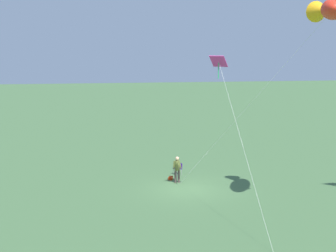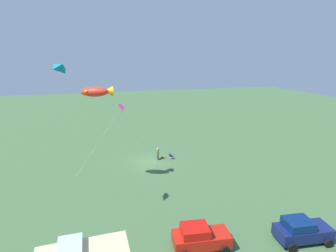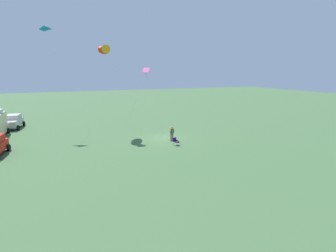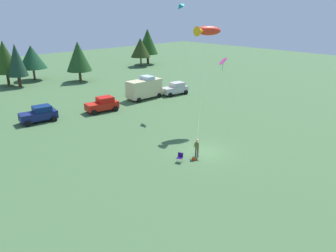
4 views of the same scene
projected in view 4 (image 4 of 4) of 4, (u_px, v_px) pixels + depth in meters
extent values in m
plane|color=#41643B|center=(203.00, 151.00, 31.13)|extent=(160.00, 160.00, 0.00)
cylinder|color=brown|center=(198.00, 153.00, 29.72)|extent=(0.14, 0.14, 0.85)
cylinder|color=brown|center=(196.00, 152.00, 29.85)|extent=(0.14, 0.14, 0.85)
cylinder|color=brown|center=(197.00, 145.00, 29.53)|extent=(0.38, 0.38, 0.62)
sphere|color=tan|center=(197.00, 140.00, 29.38)|extent=(0.24, 0.24, 0.24)
cylinder|color=brown|center=(198.00, 146.00, 29.36)|extent=(0.11, 0.15, 0.56)
cylinder|color=brown|center=(195.00, 145.00, 29.60)|extent=(0.12, 0.25, 0.55)
cube|color=navy|center=(180.00, 158.00, 28.79)|extent=(0.64, 0.64, 0.04)
cube|color=navy|center=(181.00, 155.00, 28.91)|extent=(0.24, 0.45, 0.40)
cylinder|color=#A5A8AD|center=(181.00, 161.00, 28.60)|extent=(0.03, 0.03, 0.42)
cylinder|color=#A5A8AD|center=(177.00, 160.00, 28.75)|extent=(0.03, 0.03, 0.42)
cylinder|color=#A5A8AD|center=(183.00, 159.00, 28.97)|extent=(0.03, 0.03, 0.42)
cylinder|color=#A5A8AD|center=(178.00, 158.00, 29.11)|extent=(0.03, 0.03, 0.42)
cube|color=#BC310F|center=(194.00, 159.00, 29.20)|extent=(0.39, 0.34, 0.22)
cube|color=#121D50|center=(38.00, 116.00, 38.97)|extent=(4.40, 2.32, 0.90)
cube|color=#092154|center=(42.00, 109.00, 38.99)|extent=(2.20, 1.90, 0.65)
cylinder|color=black|center=(49.00, 115.00, 40.71)|extent=(0.70, 0.31, 0.68)
cylinder|color=black|center=(54.00, 119.00, 39.20)|extent=(0.70, 0.31, 0.68)
cylinder|color=black|center=(24.00, 119.00, 39.04)|extent=(0.70, 0.31, 0.68)
cylinder|color=black|center=(28.00, 124.00, 37.53)|extent=(0.70, 0.31, 0.68)
cube|color=red|center=(102.00, 106.00, 42.95)|extent=(4.41, 2.36, 0.90)
cube|color=red|center=(105.00, 99.00, 42.97)|extent=(2.21, 1.92, 0.65)
cylinder|color=black|center=(109.00, 105.00, 44.69)|extent=(0.70, 0.31, 0.68)
cylinder|color=black|center=(116.00, 109.00, 43.17)|extent=(0.70, 0.31, 0.68)
cylinder|color=black|center=(88.00, 109.00, 43.04)|extent=(0.70, 0.31, 0.68)
cylinder|color=black|center=(94.00, 113.00, 41.52)|extent=(0.70, 0.31, 0.68)
cube|color=beige|center=(144.00, 88.00, 48.91)|extent=(5.40, 2.20, 2.50)
cube|color=silver|center=(147.00, 78.00, 48.82)|extent=(1.40, 2.02, 0.50)
cylinder|color=black|center=(149.00, 93.00, 51.40)|extent=(0.68, 0.22, 0.68)
cylinder|color=black|center=(159.00, 96.00, 49.77)|extent=(0.68, 0.22, 0.68)
cylinder|color=black|center=(129.00, 97.00, 48.89)|extent=(0.68, 0.22, 0.68)
cylinder|color=black|center=(139.00, 100.00, 47.26)|extent=(0.68, 0.22, 0.68)
cube|color=beige|center=(175.00, 90.00, 51.47)|extent=(4.41, 2.36, 0.90)
cube|color=#BAB7B8|center=(177.00, 84.00, 51.48)|extent=(2.21, 1.91, 0.65)
cylinder|color=black|center=(178.00, 90.00, 53.20)|extent=(0.70, 0.31, 0.68)
cylinder|color=black|center=(186.00, 92.00, 51.68)|extent=(0.70, 0.31, 0.68)
cylinder|color=black|center=(163.00, 93.00, 51.55)|extent=(0.70, 0.31, 0.68)
cylinder|color=black|center=(170.00, 95.00, 50.03)|extent=(0.70, 0.31, 0.68)
cylinder|color=#4A3A20|center=(8.00, 79.00, 57.52)|extent=(0.45, 0.45, 2.23)
cone|color=#244314|center=(4.00, 57.00, 56.21)|extent=(4.42, 4.42, 5.53)
cylinder|color=#422E22|center=(20.00, 81.00, 56.60)|extent=(0.54, 0.54, 1.89)
cone|color=#1A3827|center=(16.00, 60.00, 55.36)|extent=(3.35, 3.35, 5.44)
cylinder|color=#47362C|center=(34.00, 74.00, 62.05)|extent=(0.39, 0.39, 2.20)
cone|color=#164327|center=(32.00, 57.00, 60.96)|extent=(5.08, 5.08, 4.27)
cylinder|color=#4A351E|center=(80.00, 76.00, 60.82)|extent=(0.50, 0.50, 1.97)
cone|color=#1E461C|center=(78.00, 56.00, 59.58)|extent=(4.55, 4.55, 5.35)
cylinder|color=#423C2C|center=(141.00, 62.00, 76.92)|extent=(0.36, 0.36, 2.15)
cone|color=#253713|center=(141.00, 48.00, 75.83)|extent=(4.63, 4.63, 4.32)
cylinder|color=#4E2F28|center=(148.00, 59.00, 80.09)|extent=(0.58, 0.58, 2.42)
cone|color=#1E4517|center=(148.00, 41.00, 78.67)|extent=(4.96, 4.96, 5.96)
ellipsoid|color=red|center=(208.00, 31.00, 35.71)|extent=(3.18, 2.36, 1.08)
cone|color=#F9AC17|center=(200.00, 31.00, 34.85)|extent=(1.03, 1.05, 1.05)
sphere|color=yellow|center=(211.00, 29.00, 36.41)|extent=(0.26, 0.26, 0.26)
cylinder|color=silver|center=(202.00, 88.00, 32.92)|extent=(8.01, 5.81, 10.53)
cylinder|color=#4C3823|center=(196.00, 156.00, 30.13)|extent=(0.04, 0.04, 0.01)
cube|color=#E23699|center=(223.00, 61.00, 31.34)|extent=(1.00, 1.04, 0.60)
cylinder|color=#1EB958|center=(223.00, 66.00, 31.51)|extent=(0.04, 0.04, 0.83)
cylinder|color=silver|center=(234.00, 96.00, 34.99)|extent=(5.97, 1.11, 8.04)
cylinder|color=#4C3823|center=(243.00, 123.00, 38.65)|extent=(0.04, 0.04, 0.01)
pyramid|color=teal|center=(179.00, 6.00, 40.84)|extent=(1.31, 1.51, 0.82)
cylinder|color=silver|center=(185.00, 62.00, 40.83)|extent=(2.46, 4.45, 12.98)
cylinder|color=#4C3823|center=(190.00, 118.00, 40.71)|extent=(0.04, 0.04, 0.01)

